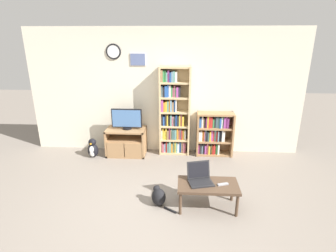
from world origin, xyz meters
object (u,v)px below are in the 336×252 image
Objects in this scene: tv_stand at (126,142)px; television at (127,119)px; bookshelf_tall at (173,114)px; bookshelf_short at (213,134)px; penguin_figurine at (93,149)px; coffee_table at (208,187)px; cat at (158,196)px; remote_near_laptop at (223,184)px; laptop at (200,177)px.

television reaches higher than tv_stand.
bookshelf_tall is at bearing 8.60° from tv_stand.
penguin_figurine is (-2.51, -0.32, -0.28)m from bookshelf_short.
coffee_table is at bearing -73.09° from bookshelf_tall.
penguin_figurine is (-1.53, 1.56, 0.05)m from cat.
remote_near_laptop is at bearing -67.62° from bookshelf_tall.
bookshelf_tall is 2.12× the size of coffee_table.
coffee_table is 0.22m from remote_near_laptop.
television is 0.34× the size of bookshelf_tall.
television is at bearing -175.81° from bookshelf_short.
bookshelf_short is (0.84, -0.02, -0.40)m from bookshelf_tall.
laptop is at bearing 58.56° from remote_near_laptop.
tv_stand reaches higher than penguin_figurine.
television is 2.04m from cat.
remote_near_laptop is at bearing -37.11° from cat.
bookshelf_short is at bearing -19.29° from remote_near_laptop.
cat is at bearing -64.05° from tv_stand.
cat is at bearing 178.46° from coffee_table.
bookshelf_short is at bearing 63.80° from laptop.
laptop is 0.68m from cat.
bookshelf_short is 2.26× the size of laptop.
coffee_table reaches higher than cat.
television is (0.03, -0.00, 0.50)m from tv_stand.
remote_near_laptop is (1.75, -1.77, -0.40)m from television.
penguin_figurine is at bearing -164.71° from tv_stand.
television is at bearing 14.51° from penguin_figurine.
bookshelf_short is 2.54m from penguin_figurine.
laptop is (0.47, -1.85, -0.41)m from bookshelf_tall.
laptop reaches higher than remote_near_laptop.
television is 0.97m from bookshelf_tall.
tv_stand is at bearing 15.29° from penguin_figurine.
bookshelf_tall is 1.83m from penguin_figurine.
bookshelf_tall is 4.52× the size of penguin_figurine.
tv_stand is 1.99× the size of laptop.
coffee_table is (0.58, -1.92, -0.53)m from bookshelf_tall.
tv_stand is at bearing -175.92° from bookshelf_short.
remote_near_laptop is (0.21, -0.01, 0.06)m from coffee_table.
tv_stand is 1.84m from bookshelf_short.
remote_near_laptop is at bearing -91.45° from bookshelf_short.
coffee_table is at bearing 69.73° from remote_near_laptop.
television is at bearing -171.04° from bookshelf_tall.
bookshelf_short is 1.05× the size of coffee_table.
bookshelf_short is at bearing -1.30° from bookshelf_tall.
television reaches higher than coffee_table.
penguin_figurine is at bearing -168.65° from bookshelf_tall.
television is 0.68× the size of bookshelf_short.
bookshelf_tall is at bearing 50.44° from cat.
television reaches higher than laptop.
cat is at bearing -45.69° from penguin_figurine.
remote_near_laptop is 0.39× the size of cat.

